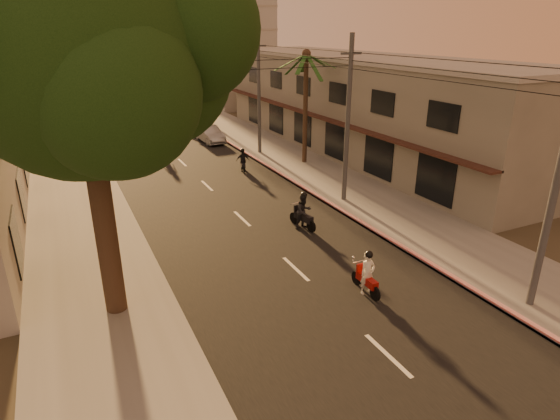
# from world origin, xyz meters

# --- Properties ---
(ground) EXTENTS (160.00, 160.00, 0.00)m
(ground) POSITION_xyz_m (0.00, 0.00, 0.00)
(ground) COLOR #383023
(ground) RESTS_ON ground
(road) EXTENTS (10.00, 140.00, 0.02)m
(road) POSITION_xyz_m (0.00, 20.00, 0.01)
(road) COLOR black
(road) RESTS_ON ground
(sidewalk_right) EXTENTS (5.00, 140.00, 0.12)m
(sidewalk_right) POSITION_xyz_m (7.50, 20.00, 0.06)
(sidewalk_right) COLOR slate
(sidewalk_right) RESTS_ON ground
(sidewalk_left) EXTENTS (5.00, 140.00, 0.12)m
(sidewalk_left) POSITION_xyz_m (-7.50, 20.00, 0.06)
(sidewalk_left) COLOR slate
(sidewalk_left) RESTS_ON ground
(curb_stripe) EXTENTS (0.20, 60.00, 0.20)m
(curb_stripe) POSITION_xyz_m (5.10, 15.00, 0.10)
(curb_stripe) COLOR red
(curb_stripe) RESTS_ON ground
(shophouse_row) EXTENTS (8.80, 34.20, 7.30)m
(shophouse_row) POSITION_xyz_m (13.95, 18.00, 3.65)
(shophouse_row) COLOR gray
(shophouse_row) RESTS_ON ground
(broadleaf_tree) EXTENTS (9.60, 8.70, 12.10)m
(broadleaf_tree) POSITION_xyz_m (-6.61, 2.14, 8.48)
(broadleaf_tree) COLOR black
(broadleaf_tree) RESTS_ON ground
(palm_tree) EXTENTS (5.00, 5.00, 8.20)m
(palm_tree) POSITION_xyz_m (8.00, 16.00, 7.15)
(palm_tree) COLOR black
(palm_tree) RESTS_ON ground
(utility_poles) EXTENTS (1.20, 48.26, 9.00)m
(utility_poles) POSITION_xyz_m (6.20, 20.00, 6.54)
(utility_poles) COLOR #38383A
(utility_poles) RESTS_ON ground
(filler_right) EXTENTS (8.00, 14.00, 6.00)m
(filler_right) POSITION_xyz_m (14.00, 45.00, 3.00)
(filler_right) COLOR #ACA79C
(filler_right) RESTS_ON ground
(scooter_red) EXTENTS (0.66, 1.77, 1.74)m
(scooter_red) POSITION_xyz_m (1.52, -0.74, 0.76)
(scooter_red) COLOR black
(scooter_red) RESTS_ON ground
(scooter_mid_a) EXTENTS (1.11, 1.91, 1.89)m
(scooter_mid_a) POSITION_xyz_m (2.28, 5.58, 0.86)
(scooter_mid_a) COLOR black
(scooter_mid_a) RESTS_ON ground
(scooter_mid_b) EXTENTS (1.09, 1.60, 1.61)m
(scooter_mid_b) POSITION_xyz_m (3.22, 16.01, 0.73)
(scooter_mid_b) COLOR black
(scooter_mid_b) RESTS_ON ground
(scooter_far_a) EXTENTS (0.87, 1.77, 1.73)m
(scooter_far_a) POSITION_xyz_m (-1.02, 21.75, 0.78)
(scooter_far_a) COLOR black
(scooter_far_a) RESTS_ON ground
(scooter_far_b) EXTENTS (1.41, 1.86, 1.86)m
(scooter_far_b) POSITION_xyz_m (3.38, 30.29, 0.85)
(scooter_far_b) COLOR black
(scooter_far_b) RESTS_ON ground
(parked_car) EXTENTS (1.90, 4.36, 1.39)m
(parked_car) POSITION_xyz_m (3.87, 25.46, 0.69)
(parked_car) COLOR #95979C
(parked_car) RESTS_ON ground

